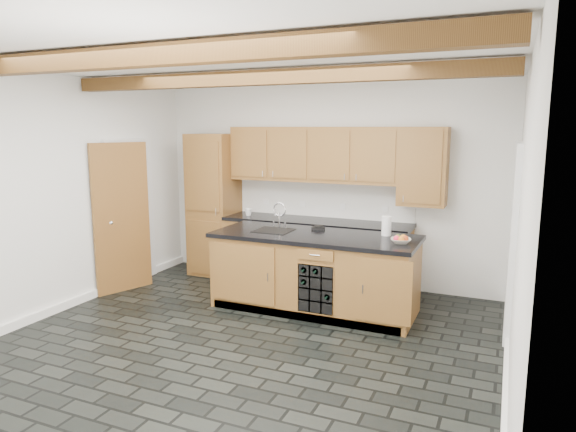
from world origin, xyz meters
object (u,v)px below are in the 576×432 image
object	(u,v)px
island	(315,272)
paper_towel	(386,226)
kitchen_scale	(318,228)
fruit_bowl	(401,241)

from	to	relation	value
island	paper_towel	bearing A→B (deg)	19.84
kitchen_scale	paper_towel	bearing A→B (deg)	-11.00
fruit_bowl	island	bearing A→B (deg)	176.12
island	kitchen_scale	bearing A→B (deg)	102.92
kitchen_scale	fruit_bowl	world-z (taller)	fruit_bowl
island	fruit_bowl	size ratio (longest dim) A/B	11.12
kitchen_scale	paper_towel	size ratio (longest dim) A/B	0.75
island	fruit_bowl	bearing A→B (deg)	-3.88
island	fruit_bowl	distance (m)	1.15
paper_towel	fruit_bowl	bearing A→B (deg)	-55.69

